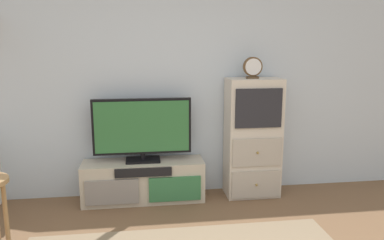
{
  "coord_description": "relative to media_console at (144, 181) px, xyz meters",
  "views": [
    {
      "loc": [
        -0.3,
        -1.66,
        1.66
      ],
      "look_at": [
        0.16,
        1.75,
        0.96
      ],
      "focal_mm": 35.23,
      "sensor_mm": 36.0,
      "label": 1
    }
  ],
  "objects": [
    {
      "name": "back_wall",
      "position": [
        0.3,
        0.27,
        1.13
      ],
      "size": [
        6.4,
        0.12,
        2.7
      ],
      "primitive_type": "cube",
      "color": "silver",
      "rests_on": "ground_plane"
    },
    {
      "name": "television",
      "position": [
        0.0,
        0.02,
        0.58
      ],
      "size": [
        1.03,
        0.22,
        0.67
      ],
      "color": "black",
      "rests_on": "media_console"
    },
    {
      "name": "desk_clock",
      "position": [
        1.17,
        -0.0,
        1.2
      ],
      "size": [
        0.2,
        0.08,
        0.23
      ],
      "color": "#4C3823",
      "rests_on": "side_cabinet"
    },
    {
      "name": "side_cabinet",
      "position": [
        1.2,
        0.01,
        0.43
      ],
      "size": [
        0.58,
        0.38,
        1.3
      ],
      "color": "beige",
      "rests_on": "ground_plane"
    },
    {
      "name": "media_console",
      "position": [
        0.0,
        0.0,
        0.0
      ],
      "size": [
        1.28,
        0.38,
        0.43
      ],
      "color": "#BCB29E",
      "rests_on": "ground_plane"
    }
  ]
}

